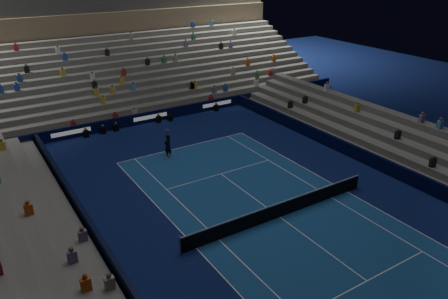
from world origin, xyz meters
TOP-DOWN VIEW (x-y plane):
  - ground at (0.00, 0.00)m, footprint 90.00×90.00m
  - court_surface at (0.00, 0.00)m, footprint 10.97×23.77m
  - sponsor_barrier_far at (0.00, 18.50)m, footprint 44.00×0.25m
  - sponsor_barrier_east at (9.70, 0.00)m, footprint 0.25×37.00m
  - sponsor_barrier_west at (-9.70, 0.00)m, footprint 0.25×37.00m
  - grandstand_main at (0.00, 27.90)m, footprint 44.00×15.20m
  - grandstand_east at (13.17, 0.00)m, footprint 5.00×37.00m
  - grandstand_west at (-13.17, 0.00)m, footprint 5.00×37.00m
  - tennis_net at (0.00, 0.00)m, footprint 12.90×0.10m
  - tennis_player at (-1.88, 10.80)m, footprint 0.78×0.65m
  - broadcast_camera at (1.70, 17.92)m, footprint 0.49×0.90m

SIDE VIEW (x-z plane):
  - ground at x=0.00m, z-range 0.00..0.00m
  - court_surface at x=0.00m, z-range 0.00..0.01m
  - broadcast_camera at x=1.70m, z-range 0.01..0.56m
  - sponsor_barrier_far at x=0.00m, z-range 0.00..1.00m
  - sponsor_barrier_east at x=9.70m, z-range 0.00..1.00m
  - sponsor_barrier_west at x=-9.70m, z-range 0.00..1.00m
  - tennis_net at x=0.00m, z-range -0.05..1.05m
  - grandstand_east at x=13.17m, z-range -0.33..2.17m
  - grandstand_west at x=-13.17m, z-range -0.33..2.17m
  - tennis_player at x=-1.88m, z-range 0.00..1.83m
  - grandstand_main at x=0.00m, z-range -2.22..8.98m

